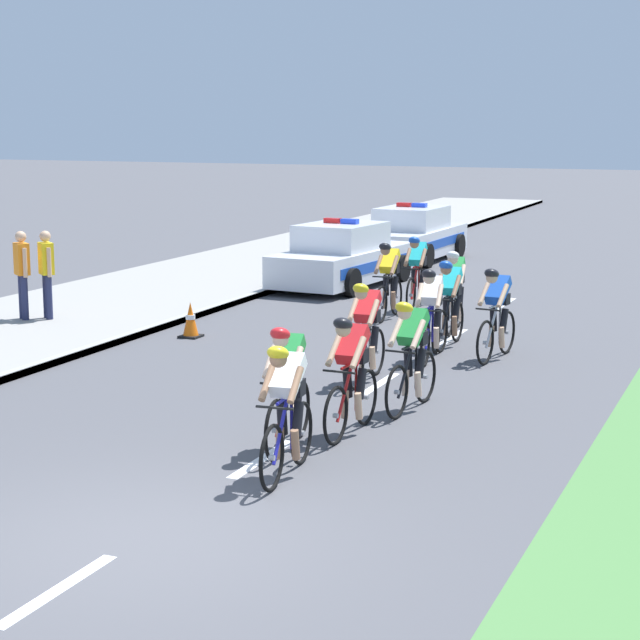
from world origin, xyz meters
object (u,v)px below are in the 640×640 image
object	(u,v)px
cyclist_seventh	(449,302)
spectator_back	(22,269)
cyclist_fourth	(411,354)
cyclist_eleventh	(389,279)
police_car_second	(412,236)
spectator_middle	(46,268)
cyclist_fifth	(366,330)
cyclist_eighth	(496,312)
cyclist_sixth	(431,313)
police_car_nearest	(343,257)
cyclist_second	(287,385)
cyclist_third	(351,373)
cyclist_ninth	(455,290)
cyclist_lead	(286,408)
traffic_cone_mid	(191,320)
cyclist_tenth	(417,271)

from	to	relation	value
cyclist_seventh	spectator_back	bearing A→B (deg)	-172.42
cyclist_fourth	cyclist_seventh	bearing A→B (deg)	99.44
cyclist_eleventh	police_car_second	bearing A→B (deg)	105.02
cyclist_fourth	spectator_middle	bearing A→B (deg)	157.17
cyclist_fifth	cyclist_eleventh	distance (m)	5.43
cyclist_eighth	police_car_second	xyz separation A→B (m)	(-5.27, 11.94, -0.11)
cyclist_sixth	police_car_nearest	size ratio (longest dim) A/B	0.38
cyclist_second	cyclist_fifth	size ratio (longest dim) A/B	1.00
cyclist_second	cyclist_sixth	bearing A→B (deg)	89.05
cyclist_third	police_car_nearest	distance (m)	12.62
cyclist_seventh	police_car_second	bearing A→B (deg)	110.84
police_car_second	spectator_back	size ratio (longest dim) A/B	2.66
cyclist_eighth	cyclist_ninth	xyz separation A→B (m)	(-1.29, 2.08, 0.00)
cyclist_second	cyclist_seventh	world-z (taller)	same
cyclist_seventh	cyclist_eleventh	size ratio (longest dim) A/B	1.00
cyclist_fourth	spectator_middle	size ratio (longest dim) A/B	1.03
cyclist_fourth	cyclist_seventh	world-z (taller)	same
cyclist_third	police_car_second	world-z (taller)	police_car_second
cyclist_fourth	cyclist_eighth	xyz separation A→B (m)	(0.26, 3.67, 0.00)
cyclist_ninth	spectator_middle	size ratio (longest dim) A/B	1.03
cyclist_fifth	cyclist_lead	bearing A→B (deg)	-80.55
cyclist_lead	cyclist_eleventh	distance (m)	10.08
cyclist_ninth	cyclist_fourth	bearing A→B (deg)	-79.87
cyclist_lead	police_car_second	bearing A→B (deg)	103.82
traffic_cone_mid	spectator_back	xyz separation A→B (m)	(-3.50, -0.15, 0.77)
police_car_second	cyclist_tenth	bearing A→B (deg)	-71.51
cyclist_fourth	cyclist_tenth	xyz separation A→B (m)	(-2.43, 7.90, 0.00)
cyclist_sixth	cyclist_ninth	size ratio (longest dim) A/B	1.00
cyclist_ninth	police_car_second	world-z (taller)	police_car_second
cyclist_fourth	cyclist_fifth	size ratio (longest dim) A/B	1.00
cyclist_lead	cyclist_second	bearing A→B (deg)	113.47
cyclist_eighth	spectator_back	world-z (taller)	spectator_back
cyclist_fifth	spectator_middle	distance (m)	7.56
cyclist_third	cyclist_eleventh	distance (m)	8.29
traffic_cone_mid	spectator_middle	size ratio (longest dim) A/B	0.38
cyclist_tenth	spectator_back	size ratio (longest dim) A/B	1.03
police_car_nearest	spectator_back	size ratio (longest dim) A/B	2.71
cyclist_eighth	traffic_cone_mid	distance (m)	5.54
cyclist_eleventh	traffic_cone_mid	bearing A→B (deg)	-130.38
spectator_back	cyclist_fifth	bearing A→B (deg)	-14.30
cyclist_eleventh	police_car_nearest	distance (m)	4.46
cyclist_second	spectator_middle	distance (m)	9.54
spectator_middle	cyclist_fifth	bearing A→B (deg)	-16.72
cyclist_second	police_car_second	distance (m)	18.37
cyclist_tenth	police_car_nearest	distance (m)	3.54
cyclist_seventh	spectator_back	xyz separation A→B (m)	(-8.02, -1.07, 0.30)
cyclist_lead	cyclist_third	size ratio (longest dim) A/B	1.00
cyclist_third	police_car_nearest	bearing A→B (deg)	111.76
cyclist_eighth	police_car_second	world-z (taller)	police_car_second
cyclist_second	spectator_back	size ratio (longest dim) A/B	1.03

